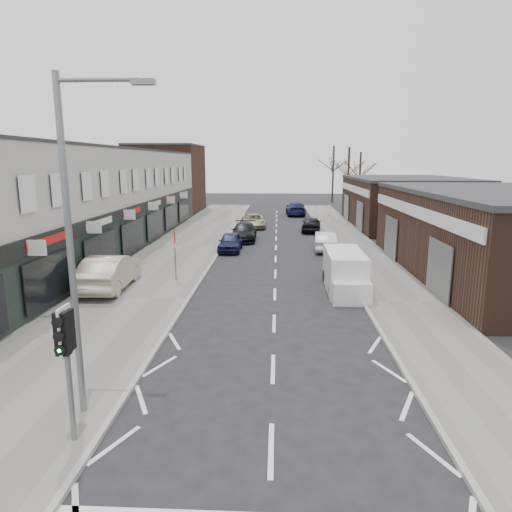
# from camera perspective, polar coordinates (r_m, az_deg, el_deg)

# --- Properties ---
(ground) EXTENTS (160.00, 160.00, 0.00)m
(ground) POSITION_cam_1_polar(r_m,az_deg,el_deg) (12.58, 2.04, -17.83)
(ground) COLOR black
(ground) RESTS_ON ground
(pavement_left) EXTENTS (5.50, 64.00, 0.12)m
(pavement_left) POSITION_cam_1_polar(r_m,az_deg,el_deg) (34.21, -8.88, 1.24)
(pavement_left) COLOR slate
(pavement_left) RESTS_ON ground
(pavement_right) EXTENTS (3.50, 64.00, 0.12)m
(pavement_right) POSITION_cam_1_polar(r_m,az_deg,el_deg) (33.99, 12.25, 1.05)
(pavement_right) COLOR slate
(pavement_right) RESTS_ON ground
(shop_terrace_left) EXTENTS (8.00, 41.00, 7.10)m
(shop_terrace_left) POSITION_cam_1_polar(r_m,az_deg,el_deg) (33.45, -21.42, 6.38)
(shop_terrace_left) COLOR beige
(shop_terrace_left) RESTS_ON ground
(brick_block_far) EXTENTS (8.00, 10.00, 8.00)m
(brick_block_far) POSITION_cam_1_polar(r_m,az_deg,el_deg) (57.62, -11.09, 9.33)
(brick_block_far) COLOR #43241C
(brick_block_far) RESTS_ON ground
(right_unit_near) EXTENTS (10.00, 18.00, 4.50)m
(right_unit_near) POSITION_cam_1_polar(r_m,az_deg,el_deg) (28.14, 28.86, 2.19)
(right_unit_near) COLOR #3C261B
(right_unit_near) RESTS_ON ground
(right_unit_far) EXTENTS (10.00, 16.00, 4.50)m
(right_unit_far) POSITION_cam_1_polar(r_m,az_deg,el_deg) (46.80, 18.19, 6.31)
(right_unit_far) COLOR #3C261B
(right_unit_far) RESTS_ON ground
(tree_far_a) EXTENTS (3.60, 3.60, 8.00)m
(tree_far_a) POSITION_cam_1_polar(r_m,az_deg,el_deg) (59.94, 11.29, 5.57)
(tree_far_a) COLOR #382D26
(tree_far_a) RESTS_ON ground
(tree_far_b) EXTENTS (3.60, 3.60, 7.50)m
(tree_far_b) POSITION_cam_1_polar(r_m,az_deg,el_deg) (66.23, 12.68, 6.08)
(tree_far_b) COLOR #382D26
(tree_far_b) RESTS_ON ground
(tree_far_c) EXTENTS (3.60, 3.60, 8.50)m
(tree_far_c) POSITION_cam_1_polar(r_m,az_deg,el_deg) (71.71, 9.49, 6.62)
(tree_far_c) COLOR #382D26
(tree_far_c) RESTS_ON ground
(traffic_light) EXTENTS (0.28, 0.60, 3.10)m
(traffic_light) POSITION_cam_1_polar(r_m,az_deg,el_deg) (10.69, -22.70, -9.99)
(traffic_light) COLOR slate
(traffic_light) RESTS_ON pavement_left
(street_lamp) EXTENTS (2.23, 0.22, 8.00)m
(street_lamp) POSITION_cam_1_polar(r_m,az_deg,el_deg) (11.26, -21.55, 2.81)
(street_lamp) COLOR slate
(street_lamp) RESTS_ON pavement_left
(warning_sign) EXTENTS (0.12, 0.80, 2.70)m
(warning_sign) POSITION_cam_1_polar(r_m,az_deg,el_deg) (23.88, -10.04, 1.90)
(warning_sign) COLOR slate
(warning_sign) RESTS_ON pavement_left
(white_van) EXTENTS (1.77, 4.93, 1.92)m
(white_van) POSITION_cam_1_polar(r_m,az_deg,el_deg) (22.64, 11.04, -2.03)
(white_van) COLOR white
(white_van) RESTS_ON ground
(sedan_on_pavement) EXTENTS (1.98, 5.16, 1.68)m
(sedan_on_pavement) POSITION_cam_1_polar(r_m,az_deg,el_deg) (23.26, -17.82, -1.88)
(sedan_on_pavement) COLOR #ACA689
(sedan_on_pavement) RESTS_ON pavement_left
(pedestrian) EXTENTS (0.65, 0.53, 1.52)m
(pedestrian) POSITION_cam_1_polar(r_m,az_deg,el_deg) (23.20, -20.20, -2.27)
(pedestrian) COLOR black
(pedestrian) RESTS_ON pavement_left
(parked_car_left_a) EXTENTS (1.56, 3.82, 1.30)m
(parked_car_left_a) POSITION_cam_1_polar(r_m,az_deg,el_deg) (32.14, -3.24, 1.76)
(parked_car_left_a) COLOR #121638
(parked_car_left_a) RESTS_ON ground
(parked_car_left_b) EXTENTS (2.00, 4.81, 1.39)m
(parked_car_left_b) POSITION_cam_1_polar(r_m,az_deg,el_deg) (36.48, -1.52, 3.05)
(parked_car_left_b) COLOR black
(parked_car_left_b) RESTS_ON ground
(parked_car_left_c) EXTENTS (2.58, 4.81, 1.28)m
(parked_car_left_c) POSITION_cam_1_polar(r_m,az_deg,el_deg) (43.66, -0.33, 4.42)
(parked_car_left_c) COLOR #A7A085
(parked_car_left_c) RESTS_ON ground
(parked_car_right_a) EXTENTS (1.73, 4.20, 1.35)m
(parked_car_right_a) POSITION_cam_1_polar(r_m,az_deg,el_deg) (32.66, 8.66, 1.86)
(parked_car_right_a) COLOR silver
(parked_car_right_a) RESTS_ON ground
(parked_car_right_b) EXTENTS (2.06, 4.24, 1.39)m
(parked_car_right_b) POSITION_cam_1_polar(r_m,az_deg,el_deg) (41.30, 6.93, 3.99)
(parked_car_right_b) COLOR black
(parked_car_right_b) RESTS_ON ground
(parked_car_right_c) EXTENTS (2.33, 5.37, 1.54)m
(parked_car_right_c) POSITION_cam_1_polar(r_m,az_deg,el_deg) (53.98, 4.96, 5.92)
(parked_car_right_c) COLOR #13173C
(parked_car_right_c) RESTS_ON ground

